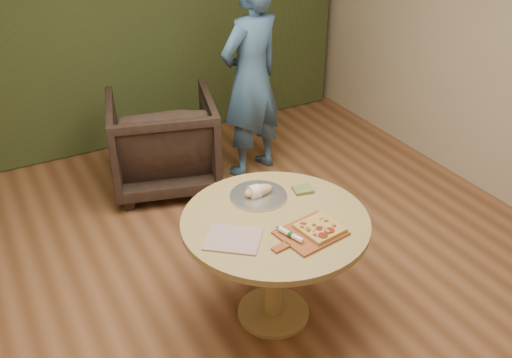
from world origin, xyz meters
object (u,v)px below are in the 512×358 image
object	(u,v)px
pedestal_table	(275,238)
pizza_paddle	(309,234)
flatbread_pizza	(320,228)
cutlery_roll	(291,235)
bread_roll	(257,191)
armchair	(163,137)
person_standing	(251,79)
serving_tray	(258,196)

from	to	relation	value
pedestal_table	pizza_paddle	xyz separation A→B (m)	(0.09, -0.23, 0.15)
flatbread_pizza	cutlery_roll	bearing A→B (deg)	173.25
pizza_paddle	bread_roll	world-z (taller)	bread_roll
cutlery_roll	bread_roll	distance (m)	0.48
pedestal_table	pizza_paddle	size ratio (longest dim) A/B	2.40
flatbread_pizza	armchair	size ratio (longest dim) A/B	0.27
bread_roll	person_standing	bearing A→B (deg)	63.13
flatbread_pizza	serving_tray	bearing A→B (deg)	103.92
armchair	person_standing	distance (m)	0.92
serving_tray	person_standing	xyz separation A→B (m)	(0.74, 1.49, 0.14)
cutlery_roll	armchair	world-z (taller)	armchair
pizza_paddle	armchair	size ratio (longest dim) A/B	0.51
serving_tray	armchair	distance (m)	1.67
pizza_paddle	serving_tray	world-z (taller)	serving_tray
person_standing	serving_tray	bearing A→B (deg)	46.14
pedestal_table	armchair	size ratio (longest dim) A/B	1.22
pedestal_table	pizza_paddle	distance (m)	0.29
bread_roll	armchair	xyz separation A→B (m)	(-0.03, 1.64, -0.34)
pedestal_table	bread_roll	xyz separation A→B (m)	(0.02, 0.26, 0.18)
bread_roll	armchair	distance (m)	1.67
bread_roll	serving_tray	bearing A→B (deg)	0.00
serving_tray	flatbread_pizza	bearing A→B (deg)	-76.08
flatbread_pizza	bread_roll	xyz separation A→B (m)	(-0.13, 0.49, 0.02)
pizza_paddle	person_standing	bearing A→B (deg)	62.21
pizza_paddle	bread_roll	bearing A→B (deg)	89.22
armchair	pizza_paddle	bearing A→B (deg)	108.40
cutlery_roll	serving_tray	size ratio (longest dim) A/B	0.55
person_standing	cutlery_roll	bearing A→B (deg)	50.56
flatbread_pizza	person_standing	world-z (taller)	person_standing
bread_roll	armchair	world-z (taller)	armchair
flatbread_pizza	serving_tray	xyz separation A→B (m)	(-0.12, 0.49, -0.02)
armchair	serving_tray	bearing A→B (deg)	107.16
pedestal_table	serving_tray	size ratio (longest dim) A/B	3.13
serving_tray	person_standing	world-z (taller)	person_standing
bread_roll	person_standing	size ratio (longest dim) A/B	0.11
flatbread_pizza	bread_roll	size ratio (longest dim) A/B	1.30
flatbread_pizza	armchair	bearing A→B (deg)	94.43
cutlery_roll	serving_tray	distance (m)	0.48
pizza_paddle	armchair	bearing A→B (deg)	84.07
pedestal_table	flatbread_pizza	world-z (taller)	flatbread_pizza
pizza_paddle	armchair	world-z (taller)	armchair
pedestal_table	serving_tray	world-z (taller)	serving_tray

